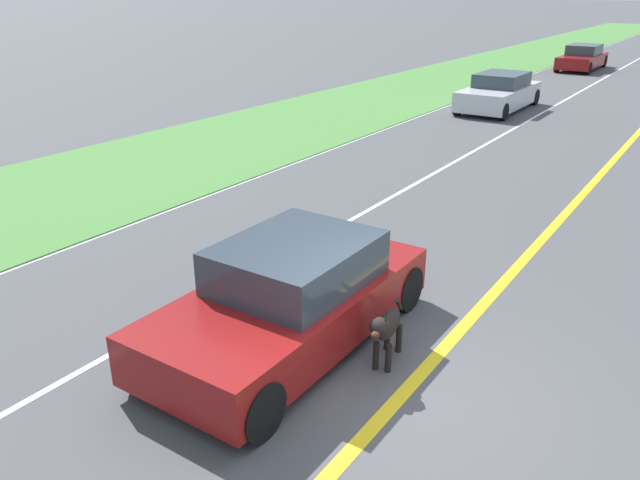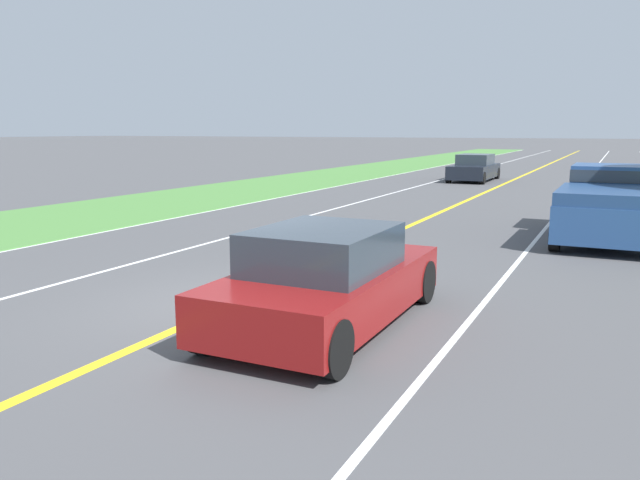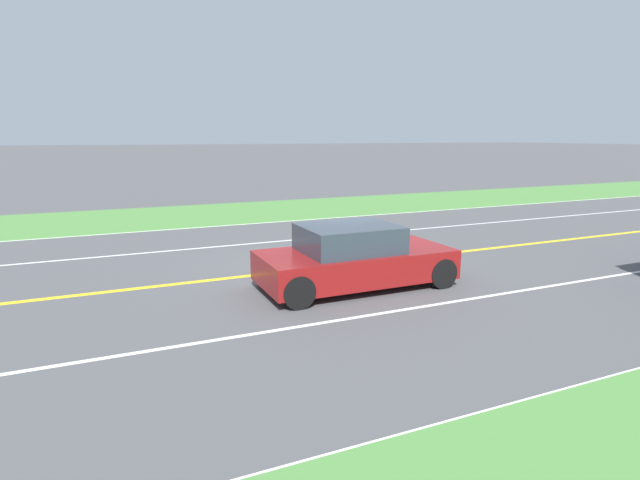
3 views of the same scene
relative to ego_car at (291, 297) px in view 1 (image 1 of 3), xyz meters
The scene contains 8 objects.
ground_plane 1.90m from the ego_car, behind, with size 400.00×400.00×0.00m, color #4C4C4F.
centre_divider_line 1.90m from the ego_car, behind, with size 0.18×160.00×0.01m, color yellow.
lane_edge_line_right 5.28m from the ego_car, ahead, with size 0.14×160.00×0.01m, color white.
lane_dash_same_dir 1.86m from the ego_car, ahead, with size 0.10×160.00×0.01m, color white.
ego_car is the anchor object (origin of this frame).
dog 1.32m from the ego_car, behind, with size 0.41×1.22×0.85m.
car_trailing_near 17.96m from the ego_car, 79.33° to the right, with size 1.88×4.52×1.35m.
car_trailing_mid 32.11m from the ego_car, 83.67° to the right, with size 1.81×4.77×1.32m.
Camera 1 is at (-2.56, 5.51, 4.41)m, focal length 35.00 mm.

